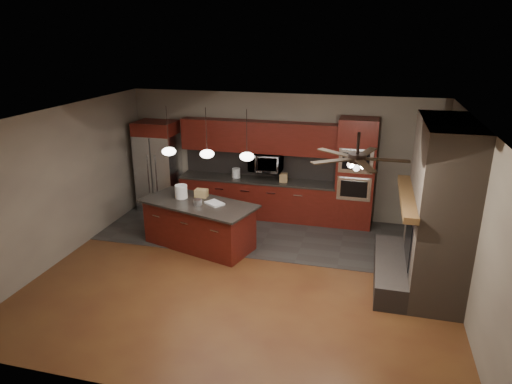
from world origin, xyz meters
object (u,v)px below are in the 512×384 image
(microwave, at_px, (266,162))
(kitchen_island, at_px, (199,224))
(oven_tower, at_px, (355,174))
(cardboard_box, at_px, (201,193))
(refrigerator, at_px, (158,166))
(paint_tray, at_px, (215,203))
(counter_box, at_px, (284,178))
(paint_can, at_px, (198,202))
(counter_bucket, at_px, (236,173))
(white_bucket, at_px, (181,192))

(microwave, height_order, kitchen_island, microwave)
(oven_tower, xyz_separation_m, cardboard_box, (-2.95, -1.47, -0.19))
(kitchen_island, bearing_deg, microwave, 80.28)
(refrigerator, distance_m, paint_tray, 2.65)
(cardboard_box, distance_m, counter_box, 2.00)
(microwave, relative_size, paint_can, 4.51)
(paint_can, bearing_deg, paint_tray, 21.23)
(counter_bucket, bearing_deg, counter_box, -2.57)
(refrigerator, distance_m, white_bucket, 1.99)
(counter_bucket, bearing_deg, cardboard_box, -100.94)
(refrigerator, height_order, counter_bucket, refrigerator)
(microwave, distance_m, counter_bucket, 0.75)
(refrigerator, bearing_deg, counter_bucket, 2.45)
(counter_bucket, relative_size, counter_box, 1.10)
(paint_can, relative_size, cardboard_box, 0.66)
(paint_can, bearing_deg, microwave, 66.00)
(microwave, distance_m, white_bucket, 2.17)
(kitchen_island, height_order, white_bucket, white_bucket)
(kitchen_island, relative_size, paint_tray, 6.99)
(microwave, distance_m, paint_tray, 1.98)
(microwave, relative_size, white_bucket, 2.77)
(paint_tray, height_order, counter_bucket, counter_bucket)
(paint_can, relative_size, counter_box, 0.83)
(counter_bucket, bearing_deg, paint_tray, -86.58)
(paint_tray, bearing_deg, kitchen_island, -146.16)
(refrigerator, bearing_deg, kitchen_island, -45.96)
(refrigerator, distance_m, counter_bucket, 1.90)
(oven_tower, distance_m, refrigerator, 4.56)
(cardboard_box, distance_m, counter_bucket, 1.51)
(paint_can, distance_m, cardboard_box, 0.46)
(paint_tray, bearing_deg, paint_can, -124.89)
(refrigerator, xyz_separation_m, white_bucket, (1.25, -1.55, -0.01))
(microwave, xyz_separation_m, counter_box, (0.43, -0.10, -0.30))
(oven_tower, bearing_deg, cardboard_box, -153.49)
(oven_tower, bearing_deg, counter_bucket, 179.84)
(oven_tower, relative_size, counter_bucket, 11.03)
(oven_tower, relative_size, cardboard_box, 9.71)
(white_bucket, relative_size, counter_bucket, 1.23)
(cardboard_box, height_order, counter_box, counter_box)
(oven_tower, height_order, white_bucket, oven_tower)
(white_bucket, xyz_separation_m, counter_bucket, (0.65, 1.63, -0.04))
(paint_tray, xyz_separation_m, counter_box, (1.01, 1.76, 0.06))
(refrigerator, height_order, cardboard_box, refrigerator)
(counter_bucket, height_order, counter_box, counter_bucket)
(oven_tower, distance_m, counter_bucket, 2.67)
(microwave, relative_size, counter_bucket, 3.39)
(counter_bucket, bearing_deg, microwave, 4.16)
(oven_tower, relative_size, kitchen_island, 0.97)
(paint_can, distance_m, paint_tray, 0.32)
(white_bucket, bearing_deg, cardboard_box, 22.94)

